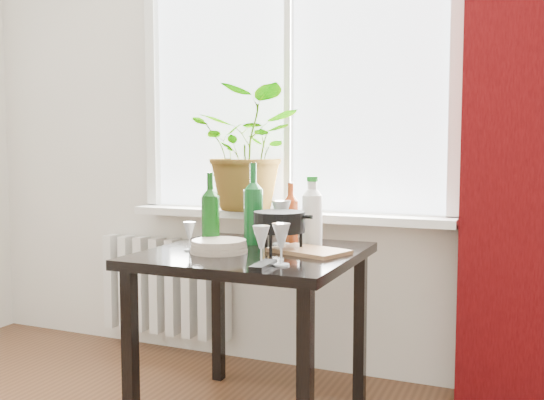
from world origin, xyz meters
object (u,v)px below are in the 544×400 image
at_px(table, 254,272).
at_px(tv_remote, 263,265).
at_px(radiator, 165,286).
at_px(wineglass_far_right, 281,244).
at_px(cutting_board, 309,251).
at_px(bottle_amber, 291,212).
at_px(wine_bottle_right, 253,203).
at_px(wineglass_front_left, 189,236).
at_px(wineglass_back_left, 255,222).
at_px(wine_bottle_left, 210,210).
at_px(wineglass_back_center, 281,222).
at_px(cleaning_bottle, 312,210).
at_px(wineglass_front_right, 261,245).
at_px(plate_stack, 219,246).
at_px(fondue_pot, 279,231).
at_px(potted_plant, 251,149).

bearing_deg(table, tv_remote, -59.80).
xyz_separation_m(radiator, wineglass_far_right, (1.08, -0.89, 0.44)).
bearing_deg(cutting_board, bottle_amber, 125.56).
distance_m(wine_bottle_right, wineglass_front_left, 0.34).
height_order(wineglass_back_left, cutting_board, wineglass_back_left).
xyz_separation_m(wine_bottle_left, wineglass_back_center, (0.25, 0.19, -0.06)).
xyz_separation_m(cleaning_bottle, wineglass_back_left, (-0.32, 0.08, -0.08)).
height_order(cleaning_bottle, wineglass_front_left, cleaning_bottle).
bearing_deg(wine_bottle_left, table, 1.42).
distance_m(wine_bottle_left, wineglass_front_left, 0.15).
height_order(radiator, wineglass_back_center, wineglass_back_center).
bearing_deg(wineglass_back_center, wineglass_front_right, -76.14).
xyz_separation_m(table, wine_bottle_left, (-0.20, -0.00, 0.26)).
relative_size(wineglass_front_right, wineglass_front_left, 1.22).
distance_m(wine_bottle_left, plate_stack, 0.19).
relative_size(wineglass_front_left, cutting_board, 0.40).
xyz_separation_m(table, wineglass_front_right, (0.17, -0.29, 0.17)).
distance_m(wine_bottle_right, fondue_pot, 0.25).
bearing_deg(plate_stack, wineglass_front_right, -34.80).
height_order(table, wineglass_far_right, wineglass_far_right).
relative_size(wine_bottle_left, wineglass_far_right, 2.07).
bearing_deg(wineglass_back_left, potted_plant, 118.05).
distance_m(table, wineglass_back_center, 0.27).
bearing_deg(bottle_amber, cleaning_bottle, -25.77).
xyz_separation_m(bottle_amber, cleaning_bottle, (0.12, -0.06, 0.02)).
bearing_deg(table, plate_stack, -138.16).
xyz_separation_m(radiator, wine_bottle_right, (0.78, -0.47, 0.54)).
distance_m(bottle_amber, cleaning_bottle, 0.14).
bearing_deg(fondue_pot, potted_plant, 142.61).
xyz_separation_m(wineglass_back_center, wineglass_front_left, (-0.29, -0.30, -0.04)).
xyz_separation_m(potted_plant, wineglass_front_left, (0.04, -0.70, -0.36)).
relative_size(wineglass_front_left, fondue_pot, 0.50).
relative_size(bottle_amber, wineglass_back_center, 1.37).
distance_m(wineglass_far_right, wineglass_back_left, 0.67).
height_order(wineglass_front_left, fondue_pot, fondue_pot).
bearing_deg(wineglass_front_right, table, 119.71).
bearing_deg(radiator, potted_plant, -3.55).
height_order(wineglass_far_right, wineglass_front_left, wineglass_far_right).
bearing_deg(cleaning_bottle, wineglass_front_right, -91.67).
bearing_deg(wine_bottle_right, cutting_board, -22.20).
relative_size(plate_stack, tv_remote, 1.40).
bearing_deg(table, wineglass_front_left, -156.14).
distance_m(plate_stack, cutting_board, 0.37).
xyz_separation_m(cleaning_bottle, fondue_pot, (-0.07, -0.20, -0.07)).
relative_size(table, wineglass_back_center, 4.18).
bearing_deg(wineglass_back_left, fondue_pot, -49.32).
xyz_separation_m(wine_bottle_left, cleaning_bottle, (0.38, 0.23, -0.01)).
bearing_deg(table, radiator, 143.46).
distance_m(radiator, plate_stack, 1.11).
bearing_deg(wineglass_back_center, plate_stack, -118.80).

